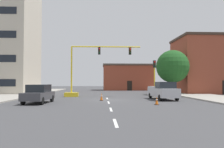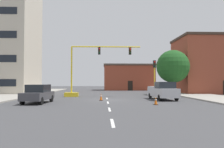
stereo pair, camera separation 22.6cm
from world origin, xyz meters
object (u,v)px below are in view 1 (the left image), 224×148
Objects in this scene: traffic_light_pole_right at (155,70)px; tree_right_mid at (173,66)px; traffic_cone_roadside_b at (102,97)px; traffic_signal_gantry at (82,79)px; pickup_truck_silver at (163,91)px; sedan_dark_gray_near_left at (39,94)px; traffic_cone_roadside_a at (157,101)px.

traffic_light_pole_right is 6.29m from tree_right_mid.
tree_right_mid reaches higher than traffic_cone_roadside_b.
traffic_signal_gantry reaches higher than pickup_truck_silver.
sedan_dark_gray_near_left is (-12.83, -8.19, -2.64)m from traffic_light_pole_right.
sedan_dark_gray_near_left is at bearing -142.12° from tree_right_mid.
traffic_signal_gantry is 1.49× the size of tree_right_mid.
pickup_truck_silver is (9.51, -5.70, -1.34)m from traffic_signal_gantry.
pickup_truck_silver is at bearing -91.48° from traffic_light_pole_right.
traffic_signal_gantry is at bearing 172.95° from traffic_light_pole_right.
traffic_cone_roadside_b is (-10.89, -10.29, -3.96)m from tree_right_mid.
pickup_truck_silver is (-4.04, -9.36, -3.36)m from tree_right_mid.
traffic_cone_roadside_a is (7.45, -11.36, -1.97)m from traffic_signal_gantry.
pickup_truck_silver is 6.94m from traffic_cone_roadside_b.
tree_right_mid is at bearing 15.09° from traffic_signal_gantry.
traffic_signal_gantry is 2.21× the size of sedan_dark_gray_near_left.
traffic_signal_gantry reaches higher than traffic_cone_roadside_b.
traffic_light_pole_right is at bearing 32.56° from sedan_dark_gray_near_left.
pickup_truck_silver is 7.92× the size of traffic_cone_roadside_a.
sedan_dark_gray_near_left is at bearing -108.85° from traffic_signal_gantry.
pickup_truck_silver is 7.17× the size of traffic_cone_roadside_b.
traffic_cone_roadside_a is 6.73m from traffic_cone_roadside_b.
traffic_light_pole_right is at bearing 38.04° from traffic_cone_roadside_b.
traffic_signal_gantry is at bearing -164.91° from tree_right_mid.
tree_right_mid is 1.24× the size of pickup_truck_silver.
traffic_light_pole_right is 6.23× the size of traffic_cone_roadside_b.
traffic_signal_gantry is 9.77m from traffic_light_pole_right.
traffic_cone_roadside_a is at bearing -10.55° from sedan_dark_gray_near_left.
tree_right_mid is 15.50m from traffic_cone_roadside_b.
tree_right_mid is 8.89× the size of traffic_cone_roadside_b.
traffic_signal_gantry is at bearing 71.15° from sedan_dark_gray_near_left.
traffic_signal_gantry is 13.73m from traffic_cone_roadside_a.
traffic_light_pole_right reaches higher than traffic_cone_roadside_a.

